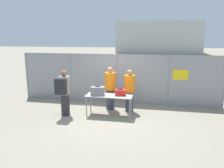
{
  "coord_description": "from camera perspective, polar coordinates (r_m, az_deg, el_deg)",
  "views": [
    {
      "loc": [
        1.65,
        -7.38,
        2.77
      ],
      "look_at": [
        0.01,
        0.65,
        1.05
      ],
      "focal_mm": 35.0,
      "sensor_mm": 36.0,
      "label": 1
    }
  ],
  "objects": [
    {
      "name": "security_worker_near",
      "position": [
        8.55,
        -0.47,
        -0.95
      ],
      "size": [
        0.42,
        0.42,
        1.69
      ],
      "rotation": [
        0.0,
        0.0,
        3.32
      ],
      "color": "#383D4C",
      "rests_on": "ground_plane"
    },
    {
      "name": "fence_section",
      "position": [
        9.43,
        1.42,
        1.71
      ],
      "size": [
        8.72,
        0.07,
        2.12
      ],
      "color": "gray",
      "rests_on": "ground_plane"
    },
    {
      "name": "suitcase_grey",
      "position": [
        7.86,
        -3.77,
        -1.83
      ],
      "size": [
        0.52,
        0.34,
        0.33
      ],
      "color": "slate",
      "rests_on": "inspection_table"
    },
    {
      "name": "suitcase_red",
      "position": [
        7.8,
        2.2,
        -2.25
      ],
      "size": [
        0.41,
        0.28,
        0.24
      ],
      "color": "red",
      "rests_on": "inspection_table"
    },
    {
      "name": "distant_hangar",
      "position": [
        47.32,
        11.97,
        11.78
      ],
      "size": [
        15.52,
        13.72,
        5.83
      ],
      "color": "#B2B7B2",
      "rests_on": "ground_plane"
    },
    {
      "name": "security_worker_far",
      "position": [
        8.31,
        4.61,
        -1.62
      ],
      "size": [
        0.4,
        0.4,
        1.62
      ],
      "rotation": [
        0.0,
        0.0,
        2.79
      ],
      "color": "#383D4C",
      "rests_on": "ground_plane"
    },
    {
      "name": "inspection_table",
      "position": [
        7.88,
        -0.76,
        -3.44
      ],
      "size": [
        1.68,
        0.65,
        0.76
      ],
      "color": "#B2B2AD",
      "rests_on": "ground_plane"
    },
    {
      "name": "traveler_hooded",
      "position": [
        7.99,
        -12.43,
        -1.88
      ],
      "size": [
        0.41,
        0.63,
        1.65
      ],
      "rotation": [
        0.0,
        0.0,
        0.11
      ],
      "color": "#2D2D33",
      "rests_on": "ground_plane"
    },
    {
      "name": "ground_plane",
      "position": [
        8.05,
        -0.99,
        -8.27
      ],
      "size": [
        120.0,
        120.0,
        0.0
      ],
      "primitive_type": "plane",
      "color": "gray"
    },
    {
      "name": "utility_trailer",
      "position": [
        11.25,
        10.89,
        -0.28
      ],
      "size": [
        3.26,
        2.33,
        0.77
      ],
      "color": "white",
      "rests_on": "ground_plane"
    }
  ]
}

